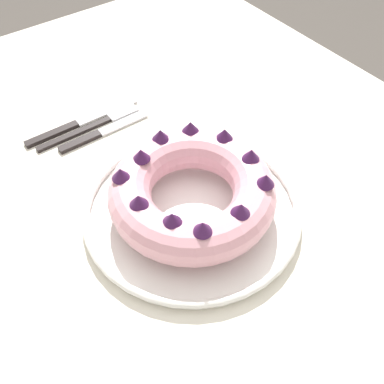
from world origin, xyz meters
The scene contains 6 objects.
dining_table centered at (0.00, 0.00, 0.65)m, with size 1.50×1.18×0.72m.
serving_dish centered at (-0.03, 0.04, 0.73)m, with size 0.35×0.35×0.02m.
bundt_cake centered at (-0.03, 0.04, 0.78)m, with size 0.26×0.26×0.08m.
fork centered at (-0.32, 0.02, 0.73)m, with size 0.02×0.21×0.01m.
serving_knife centered at (-0.34, -0.01, 0.73)m, with size 0.02×0.24×0.01m.
cake_knife centered at (-0.29, 0.01, 0.73)m, with size 0.02×0.19×0.01m.
Camera 1 is at (0.34, -0.23, 1.29)m, focal length 42.00 mm.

